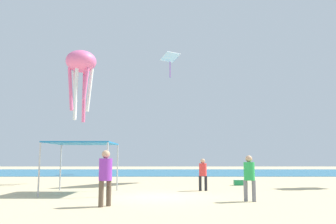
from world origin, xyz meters
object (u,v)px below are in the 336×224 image
(person_near_tent, at_px, (204,172))
(person_leftmost, at_px, (251,174))
(cooler_box, at_px, (240,182))
(kite_octopus_pink, at_px, (83,65))
(canopy_tent, at_px, (84,145))
(kite_diamond_white, at_px, (171,58))
(person_central, at_px, (107,173))

(person_near_tent, distance_m, person_leftmost, 4.59)
(cooler_box, relative_size, kite_octopus_pink, 0.12)
(canopy_tent, xyz_separation_m, kite_octopus_pink, (-1.87, 6.41, 5.66))
(person_near_tent, xyz_separation_m, cooler_box, (2.51, 3.54, -0.77))
(person_leftmost, relative_size, kite_diamond_white, 0.66)
(person_leftmost, bearing_deg, person_central, 36.68)
(kite_diamond_white, bearing_deg, person_near_tent, -117.96)
(person_central, distance_m, kite_octopus_pink, 13.29)
(person_central, xyz_separation_m, cooler_box, (6.42, 9.30, -0.94))
(person_central, bearing_deg, person_leftmost, -36.31)
(person_near_tent, height_order, kite_diamond_white, kite_diamond_white)
(canopy_tent, bearing_deg, person_leftmost, -22.89)
(cooler_box, xyz_separation_m, kite_diamond_white, (-4.06, 15.59, 12.39))
(kite_diamond_white, bearing_deg, cooler_box, -107.99)
(cooler_box, relative_size, kite_diamond_white, 0.22)
(canopy_tent, distance_m, kite_diamond_white, 23.35)
(canopy_tent, distance_m, kite_octopus_pink, 8.75)
(person_near_tent, bearing_deg, person_leftmost, 119.42)
(person_near_tent, relative_size, cooler_box, 2.81)
(kite_diamond_white, bearing_deg, person_central, -128.01)
(canopy_tent, height_order, person_central, canopy_tent)
(person_leftmost, distance_m, kite_diamond_white, 26.36)
(person_near_tent, bearing_deg, kite_octopus_pink, -20.69)
(person_leftmost, relative_size, kite_octopus_pink, 0.36)
(canopy_tent, distance_m, person_leftmost, 7.84)
(person_leftmost, height_order, person_central, person_central)
(person_central, bearing_deg, cooler_box, 4.44)
(person_near_tent, xyz_separation_m, person_leftmost, (1.33, -4.39, 0.07))
(canopy_tent, height_order, person_leftmost, canopy_tent)
(canopy_tent, relative_size, kite_octopus_pink, 0.63)
(cooler_box, bearing_deg, kite_octopus_pink, 171.67)
(person_near_tent, xyz_separation_m, person_central, (-3.91, -5.76, 0.17))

